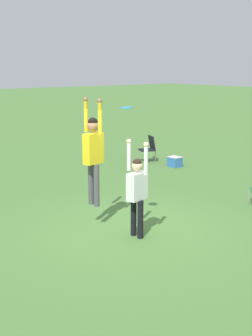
{
  "coord_description": "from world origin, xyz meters",
  "views": [
    {
      "loc": [
        7.36,
        -5.94,
        3.37
      ],
      "look_at": [
        0.02,
        0.03,
        1.3
      ],
      "focal_mm": 50.0,
      "sensor_mm": 36.0,
      "label": 1
    }
  ],
  "objects_px": {
    "frisbee": "(127,108)",
    "camping_chair_0": "(149,147)",
    "person_defending": "(137,187)",
    "cooler_box": "(175,162)",
    "person_jumping": "(93,149)"
  },
  "relations": [
    {
      "from": "cooler_box",
      "to": "camping_chair_0",
      "type": "bearing_deg",
      "value": -176.04
    },
    {
      "from": "person_jumping",
      "to": "camping_chair_0",
      "type": "distance_m",
      "value": 7.17
    },
    {
      "from": "camping_chair_0",
      "to": "person_defending",
      "type": "bearing_deg",
      "value": 158.85
    },
    {
      "from": "person_defending",
      "to": "frisbee",
      "type": "relative_size",
      "value": 8.47
    },
    {
      "from": "person_jumping",
      "to": "frisbee",
      "type": "distance_m",
      "value": 1.18
    },
    {
      "from": "person_jumping",
      "to": "camping_chair_0",
      "type": "xyz_separation_m",
      "value": [
        -4.41,
        5.53,
        -1.14
      ]
    },
    {
      "from": "frisbee",
      "to": "camping_chair_0",
      "type": "relative_size",
      "value": 0.25
    },
    {
      "from": "person_defending",
      "to": "camping_chair_0",
      "type": "distance_m",
      "value": 7.65
    },
    {
      "from": "person_jumping",
      "to": "person_defending",
      "type": "height_order",
      "value": "person_jumping"
    },
    {
      "from": "person_defending",
      "to": "cooler_box",
      "type": "xyz_separation_m",
      "value": [
        -4.29,
        5.36,
        -0.85
      ]
    },
    {
      "from": "person_jumping",
      "to": "frisbee",
      "type": "xyz_separation_m",
      "value": [
        0.71,
        0.32,
        0.88
      ]
    },
    {
      "from": "person_defending",
      "to": "camping_chair_0",
      "type": "relative_size",
      "value": 2.12
    },
    {
      "from": "person_defending",
      "to": "cooler_box",
      "type": "height_order",
      "value": "person_defending"
    },
    {
      "from": "camping_chair_0",
      "to": "cooler_box",
      "type": "distance_m",
      "value": 1.29
    },
    {
      "from": "cooler_box",
      "to": "frisbee",
      "type": "bearing_deg",
      "value": -53.71
    }
  ]
}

